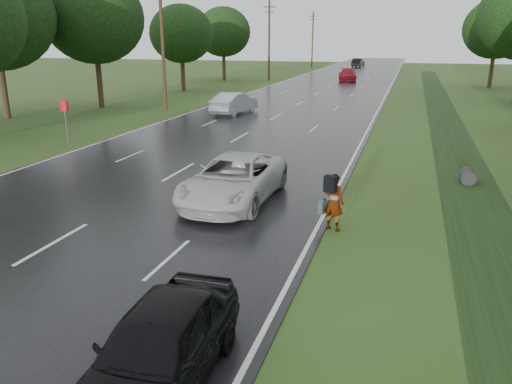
{
  "coord_description": "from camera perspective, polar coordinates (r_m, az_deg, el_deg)",
  "views": [
    {
      "loc": [
        9.07,
        -10.5,
        5.46
      ],
      "look_at": [
        5.14,
        2.32,
        1.3
      ],
      "focal_mm": 35.0,
      "sensor_mm": 36.0,
      "label": 1
    }
  ],
  "objects": [
    {
      "name": "drainage_ditch",
      "position": [
        29.81,
        21.51,
        5.56
      ],
      "size": [
        2.2,
        120.0,
        0.56
      ],
      "color": "black",
      "rests_on": "ground"
    },
    {
      "name": "tree_east_f",
      "position": [
        63.07,
        25.84,
        16.45
      ],
      "size": [
        7.2,
        7.2,
        9.62
      ],
      "color": "#3A2717",
      "rests_on": "ground"
    },
    {
      "name": "pedestrian",
      "position": [
        14.73,
        8.79,
        -1.05
      ],
      "size": [
        0.84,
        0.87,
        1.73
      ],
      "rotation": [
        0.0,
        0.0,
        2.78
      ],
      "color": "#A5998C",
      "rests_on": "ground"
    },
    {
      "name": "silver_sedan",
      "position": [
        37.61,
        -2.48,
        10.15
      ],
      "size": [
        2.4,
        4.96,
        1.57
      ],
      "primitive_type": "imported",
      "rotation": [
        0.0,
        0.0,
        2.98
      ],
      "color": "#9C9EA4",
      "rests_on": "road"
    },
    {
      "name": "far_car_red",
      "position": [
        67.68,
        10.41,
        13.04
      ],
      "size": [
        3.01,
        5.66,
        1.56
      ],
      "primitive_type": "imported",
      "rotation": [
        0.0,
        0.0,
        0.16
      ],
      "color": "maroon",
      "rests_on": "road"
    },
    {
      "name": "utility_pole_far",
      "position": [
        68.0,
        1.51,
        17.02
      ],
      "size": [
        1.6,
        0.26,
        10.0
      ],
      "color": "#3A2717",
      "rests_on": "ground"
    },
    {
      "name": "dark_sedan",
      "position": [
        8.43,
        -11.07,
        -17.08
      ],
      "size": [
        1.81,
        4.24,
        1.43
      ],
      "primitive_type": "imported",
      "rotation": [
        0.0,
        0.0,
        0.03
      ],
      "color": "black",
      "rests_on": "road"
    },
    {
      "name": "road_sign",
      "position": [
        28.8,
        -21.0,
        8.5
      ],
      "size": [
        0.5,
        0.06,
        2.3
      ],
      "color": "slate",
      "rests_on": "ground"
    },
    {
      "name": "center_line",
      "position": [
        56.5,
        7.87,
        11.59
      ],
      "size": [
        0.12,
        180.0,
        0.01
      ],
      "primitive_type": "cube",
      "color": "silver",
      "rests_on": "road"
    },
    {
      "name": "edge_stripe_east",
      "position": [
        55.81,
        14.85,
        11.12
      ],
      "size": [
        0.12,
        180.0,
        0.01
      ],
      "primitive_type": "cube",
      "color": "silver",
      "rests_on": "road"
    },
    {
      "name": "tree_west_d",
      "position": [
        54.7,
        -8.55,
        17.45
      ],
      "size": [
        6.6,
        6.6,
        8.8
      ],
      "color": "#3A2717",
      "rests_on": "ground"
    },
    {
      "name": "ground",
      "position": [
        14.91,
        -22.16,
        -5.59
      ],
      "size": [
        220.0,
        220.0,
        0.0
      ],
      "primitive_type": "plane",
      "color": "#324A1A",
      "rests_on": "ground"
    },
    {
      "name": "tree_west_f",
      "position": [
        67.84,
        -3.75,
        17.78
      ],
      "size": [
        7.0,
        7.0,
        9.29
      ],
      "color": "#3A2717",
      "rests_on": "ground"
    },
    {
      "name": "edge_stripe_west",
      "position": [
        57.97,
        1.14,
        11.88
      ],
      "size": [
        0.12,
        180.0,
        0.01
      ],
      "primitive_type": "cube",
      "color": "silver",
      "rests_on": "road"
    },
    {
      "name": "white_pickup",
      "position": [
        17.1,
        -2.53,
        1.47
      ],
      "size": [
        2.67,
        5.63,
        1.55
      ],
      "primitive_type": "imported",
      "rotation": [
        0.0,
        0.0,
        -0.02
      ],
      "color": "silver",
      "rests_on": "road"
    },
    {
      "name": "utility_pole_distant",
      "position": [
        97.23,
        6.48,
        16.99
      ],
      "size": [
        1.6,
        0.26,
        10.0
      ],
      "color": "#3A2717",
      "rests_on": "ground"
    },
    {
      "name": "utility_pole_mid",
      "position": [
        39.93,
        -10.65,
        16.59
      ],
      "size": [
        1.6,
        0.26,
        10.0
      ],
      "color": "#3A2717",
      "rests_on": "ground"
    },
    {
      "name": "far_car_dark",
      "position": [
        100.36,
        11.6,
        14.26
      ],
      "size": [
        2.18,
        4.91,
        1.57
      ],
      "primitive_type": "imported",
      "rotation": [
        0.0,
        0.0,
        3.03
      ],
      "color": "black",
      "rests_on": "road"
    },
    {
      "name": "road",
      "position": [
        56.5,
        7.87,
        11.57
      ],
      "size": [
        14.0,
        180.0,
        0.04
      ],
      "primitive_type": "cube",
      "color": "black",
      "rests_on": "ground"
    },
    {
      "name": "tree_west_c",
      "position": [
        42.92,
        -18.05,
        18.4
      ],
      "size": [
        7.8,
        7.8,
        10.43
      ],
      "color": "#3A2717",
      "rests_on": "ground"
    }
  ]
}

